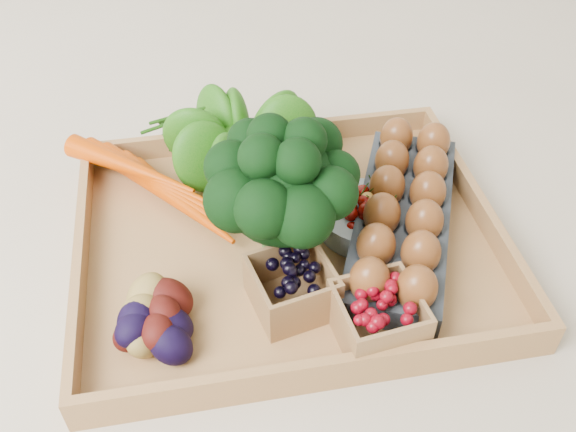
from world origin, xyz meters
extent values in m
plane|color=beige|center=(0.00, 0.00, 0.00)|extent=(4.00, 4.00, 0.00)
cube|color=#B07F4A|center=(0.00, 0.00, 0.01)|extent=(0.55, 0.45, 0.01)
sphere|color=#0E4F0C|center=(-0.04, 0.15, 0.09)|extent=(0.14, 0.14, 0.14)
cylinder|color=#8C9EA5|center=(0.11, 0.01, 0.03)|extent=(0.13, 0.13, 0.03)
cube|color=#383F48|center=(0.15, -0.01, 0.04)|extent=(0.25, 0.36, 0.04)
cube|color=black|center=(-0.01, -0.11, 0.05)|extent=(0.11, 0.11, 0.06)
cube|color=maroon|center=(0.07, -0.17, 0.05)|extent=(0.10, 0.10, 0.06)
camera|label=1|loc=(-0.11, -0.60, 0.63)|focal=40.00mm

